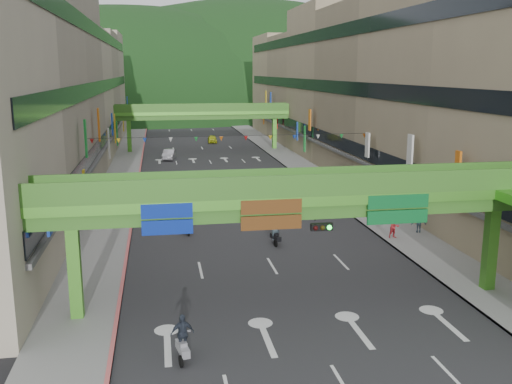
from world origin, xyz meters
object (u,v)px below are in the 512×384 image
Objects in this scene: scooter_rider_near at (276,232)px; car_silver at (169,154)px; scooter_rider_mid at (236,195)px; car_yellow at (212,139)px; pedestrian_red at (394,229)px; overpass_near at (317,210)px.

scooter_rider_near is 0.48× the size of car_silver.
scooter_rider_mid is 28.98m from car_silver.
scooter_rider_mid is at bearing -89.63° from car_yellow.
pedestrian_red is (9.83, -12.63, -0.14)m from scooter_rider_mid.
scooter_rider_near is at bearing 89.01° from overpass_near.
pedestrian_red is at bearing 50.29° from overpass_near.
car_silver reaches higher than car_yellow.
car_silver is 2.66× the size of pedestrian_red.
overpass_near is 13.86× the size of scooter_rider_near.
scooter_rider_near is at bearing 169.21° from pedestrian_red.
scooter_rider_near is 1.27× the size of pedestrian_red.
overpass_near is 17.53× the size of pedestrian_red.
overpass_near is at bearing -87.88° from car_yellow.
car_silver is at bearing 99.07° from scooter_rider_near.
scooter_rider_near reaches higher than pedestrian_red.
pedestrian_red is (7.56, -58.46, 0.16)m from car_yellow.
car_yellow is (1.12, 58.11, -0.30)m from scooter_rider_near.
car_silver is (-6.31, 51.78, -4.50)m from overpass_near.
car_yellow is at bearing 88.92° from overpass_near.
car_yellow is 58.94m from pedestrian_red.
overpass_near is 14.56m from pedestrian_red.
car_yellow is at bearing 88.89° from pedestrian_red.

